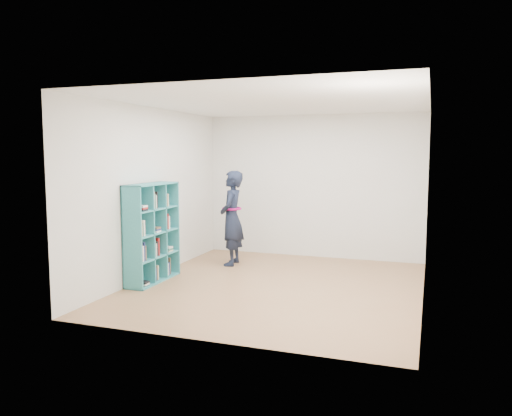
% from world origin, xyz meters
% --- Properties ---
extents(floor, '(4.50, 4.50, 0.00)m').
position_xyz_m(floor, '(0.00, 0.00, 0.00)').
color(floor, '#996B45').
rests_on(floor, ground).
extents(ceiling, '(4.50, 4.50, 0.00)m').
position_xyz_m(ceiling, '(0.00, 0.00, 2.60)').
color(ceiling, white).
rests_on(ceiling, wall_back).
extents(wall_left, '(0.02, 4.50, 2.60)m').
position_xyz_m(wall_left, '(-2.00, 0.00, 1.30)').
color(wall_left, silver).
rests_on(wall_left, floor).
extents(wall_right, '(0.02, 4.50, 2.60)m').
position_xyz_m(wall_right, '(2.00, 0.00, 1.30)').
color(wall_right, silver).
rests_on(wall_right, floor).
extents(wall_back, '(4.00, 0.02, 2.60)m').
position_xyz_m(wall_back, '(0.00, 2.25, 1.30)').
color(wall_back, silver).
rests_on(wall_back, floor).
extents(wall_front, '(4.00, 0.02, 2.60)m').
position_xyz_m(wall_front, '(0.00, -2.25, 1.30)').
color(wall_front, silver).
rests_on(wall_front, floor).
extents(bookshelf, '(0.32, 1.10, 1.46)m').
position_xyz_m(bookshelf, '(-1.85, -0.33, 0.71)').
color(bookshelf, teal).
rests_on(bookshelf, floor).
extents(person, '(0.47, 0.64, 1.61)m').
position_xyz_m(person, '(-1.14, 1.11, 0.81)').
color(person, black).
rests_on(person, floor).
extents(smartphone, '(0.04, 0.08, 0.12)m').
position_xyz_m(smartphone, '(-1.29, 1.17, 0.91)').
color(smartphone, silver).
rests_on(smartphone, person).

